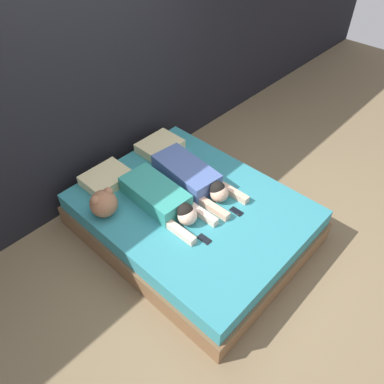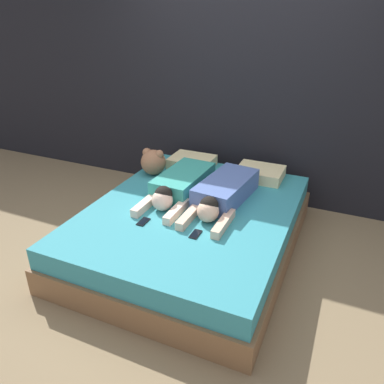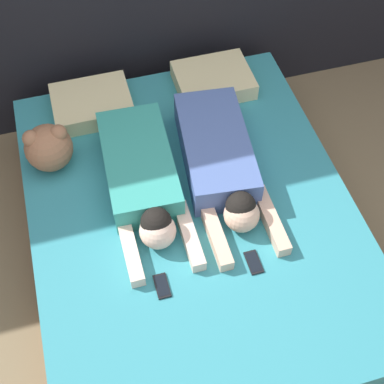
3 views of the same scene
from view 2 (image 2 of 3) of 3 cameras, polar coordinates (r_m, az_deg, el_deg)
ground_plane at (r=3.51m, az=0.00°, el=-8.29°), size 12.00×12.00×0.00m
wall_back at (r=4.13m, az=7.37°, el=16.43°), size 12.00×0.06×2.60m
bed at (r=3.40m, az=0.00°, el=-5.45°), size 1.75×2.21×0.42m
pillow_head_left at (r=4.12m, az=-0.01°, el=4.61°), size 0.46×0.37×0.11m
pillow_head_right at (r=3.90m, az=10.30°, el=2.86°), size 0.46×0.37×0.11m
person_left at (r=3.49m, az=-1.98°, el=1.04°), size 0.39×1.02×0.21m
person_right at (r=3.34m, az=4.66°, el=-0.22°), size 0.43×1.07×0.21m
cell_phone_left at (r=3.10m, az=-7.43°, el=-4.50°), size 0.06×0.13×0.01m
cell_phone_right at (r=2.91m, az=0.54°, el=-6.44°), size 0.06×0.13×0.01m
plush_toy at (r=3.92m, az=-5.90°, el=4.64°), size 0.26×0.26×0.28m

